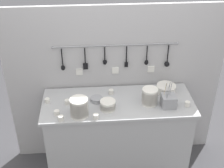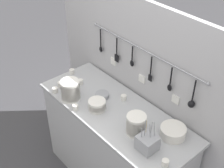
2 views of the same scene
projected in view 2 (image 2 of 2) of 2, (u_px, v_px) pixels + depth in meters
The scene contains 15 objects.
counter at pixel (115, 148), 2.95m from camera, with size 1.52×0.60×0.94m.
back_wall at pixel (142, 97), 2.86m from camera, with size 2.32×0.09×1.83m.
bowl_stack_wide_centre at pixel (136, 124), 2.40m from camera, with size 0.15×0.15×0.17m.
bowl_stack_tall_left at pixel (70, 90), 2.75m from camera, with size 0.17×0.17×0.19m.
bowl_stack_back_corner at pixel (97, 105), 2.65m from camera, with size 0.15×0.15×0.09m.
plate_stack at pixel (173, 132), 2.40m from camera, with size 0.20×0.20×0.08m.
steel_mixing_bowl at pixel (102, 95), 2.81m from camera, with size 0.12×0.12×0.04m.
cutlery_caddy at pixel (147, 143), 2.28m from camera, with size 0.14×0.14×0.27m.
cup_centre at pixel (165, 163), 2.18m from camera, with size 0.05×0.05×0.05m.
cup_edge_near at pixel (72, 72), 3.11m from camera, with size 0.05×0.05×0.05m.
cup_edge_far at pixel (60, 84), 2.93m from camera, with size 0.05×0.05×0.05m.
cup_front_left at pixel (124, 98), 2.77m from camera, with size 0.05×0.05×0.05m.
cup_back_left at pixel (55, 90), 2.86m from camera, with size 0.05×0.05×0.05m.
cup_front_right at pixel (80, 82), 2.97m from camera, with size 0.05×0.05×0.05m.
cup_by_caddy at pixel (75, 107), 2.66m from camera, with size 0.05×0.05×0.05m.
Camera 2 is at (1.52, -1.34, 2.69)m, focal length 50.00 mm.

